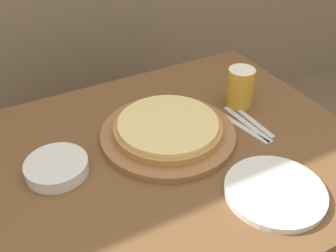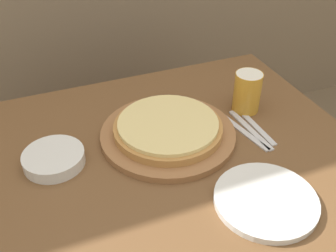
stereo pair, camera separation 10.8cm
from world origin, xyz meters
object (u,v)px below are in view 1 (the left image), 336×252
object	(u,v)px
beer_glass	(240,86)
dinner_plate	(275,191)
spoon	(253,122)
dinner_knife	(247,124)
side_bowl	(57,167)
fork	(240,126)
pizza_on_board	(168,130)

from	to	relation	value
beer_glass	dinner_plate	size ratio (longest dim) A/B	0.52
dinner_plate	spoon	bearing A→B (deg)	61.75
dinner_knife	side_bowl	bearing A→B (deg)	173.47
fork	spoon	size ratio (longest dim) A/B	1.17
dinner_plate	spoon	size ratio (longest dim) A/B	1.38
dinner_plate	fork	bearing A→B (deg)	70.45
side_bowl	spoon	bearing A→B (deg)	-6.26
dinner_plate	spoon	xyz separation A→B (m)	(0.15, 0.27, -0.01)
dinner_knife	spoon	size ratio (longest dim) A/B	1.18
dinner_plate	dinner_knife	world-z (taller)	dinner_plate
dinner_knife	fork	bearing A→B (deg)	180.00
side_bowl	dinner_plate	bearing A→B (deg)	-36.40
beer_glass	dinner_knife	world-z (taller)	beer_glass
beer_glass	dinner_knife	bearing A→B (deg)	-112.96
pizza_on_board	side_bowl	xyz separation A→B (m)	(-0.34, 0.00, -0.01)
pizza_on_board	dinner_plate	world-z (taller)	pizza_on_board
fork	spoon	xyz separation A→B (m)	(0.05, 0.00, 0.00)
dinner_plate	fork	size ratio (longest dim) A/B	1.18
fork	dinner_plate	bearing A→B (deg)	-109.55
spoon	beer_glass	bearing A→B (deg)	79.33
dinner_knife	spoon	bearing A→B (deg)	0.00
beer_glass	spoon	xyz separation A→B (m)	(-0.02, -0.11, -0.07)
beer_glass	fork	xyz separation A→B (m)	(-0.07, -0.11, -0.07)
side_bowl	spoon	size ratio (longest dim) A/B	0.91
dinner_plate	spoon	distance (m)	0.31
beer_glass	fork	world-z (taller)	beer_glass
beer_glass	side_bowl	size ratio (longest dim) A/B	0.79
side_bowl	spoon	world-z (taller)	side_bowl
side_bowl	dinner_knife	bearing A→B (deg)	-6.53
beer_glass	spoon	size ratio (longest dim) A/B	0.71
beer_glass	pizza_on_board	bearing A→B (deg)	-171.54
pizza_on_board	beer_glass	size ratio (longest dim) A/B	3.05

